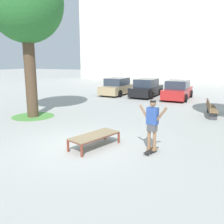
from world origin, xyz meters
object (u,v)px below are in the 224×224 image
skater (152,122)px  park_bench (211,108)px  car_red (178,90)px  car_tan (118,87)px  car_black (147,88)px  skateboard (151,150)px  tree_near_left (26,4)px  skate_box (95,136)px

skater → park_bench: 6.94m
car_red → car_tan: bearing=176.3°
skater → car_tan: size_ratio=0.39×
car_tan → park_bench: 9.89m
skater → car_black: (-3.93, 12.49, -0.38)m
skateboard → skater: bearing=80.7°
tree_near_left → park_bench: (8.92, 4.19, -5.37)m
skate_box → skateboard: size_ratio=2.48×
skateboard → car_black: 13.11m
car_red → park_bench: bearing=-62.6°
skate_box → car_black: car_black is taller
car_black → tree_near_left: bearing=-109.4°
skateboard → park_bench: (1.49, 6.75, 0.37)m
skater → park_bench: bearing=77.6°
skateboard → car_tan: size_ratio=0.19×
skate_box → tree_near_left: 8.20m
skater → car_red: (-1.27, 12.09, -0.38)m
skater → car_tan: 14.08m
park_bench → car_red: bearing=117.4°
car_red → car_black: bearing=171.5°
car_black → skateboard: bearing=-72.5°
skate_box → car_black: bearing=98.6°
skate_box → tree_near_left: tree_near_left is taller
tree_near_left → park_bench: 11.23m
skater → tree_near_left: bearing=161.0°
skate_box → skater: bearing=9.4°
skater → car_red: 12.16m
skateboard → skater: size_ratio=0.49×
skateboard → car_red: car_red is taller
tree_near_left → car_tan: (0.84, 9.87, -5.13)m
car_black → park_bench: size_ratio=1.76×
car_tan → car_black: size_ratio=1.01×
skate_box → park_bench: park_bench is taller
skate_box → park_bench: size_ratio=0.84×
car_tan → park_bench: bearing=-35.1°
car_tan → tree_near_left: bearing=-94.9°
tree_near_left → car_red: 12.45m
car_tan → car_black: same height
tree_near_left → skateboard: bearing=-19.0°
car_black → car_red: same height
car_tan → car_red: 5.33m
park_bench → tree_near_left: bearing=-154.9°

